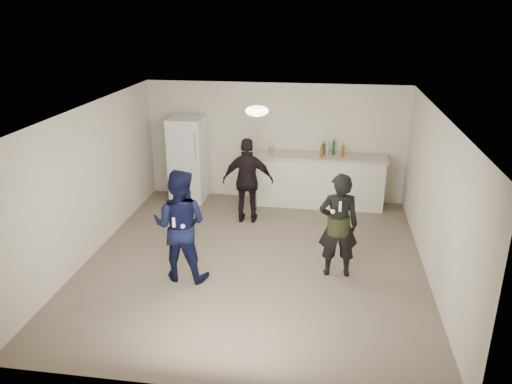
# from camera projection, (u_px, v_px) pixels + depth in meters

# --- Properties ---
(floor) EXTENTS (6.00, 6.00, 0.00)m
(floor) POSITION_uv_depth(u_px,v_px,m) (254.00, 261.00, 8.27)
(floor) COLOR #6B5B4C
(floor) RESTS_ON ground
(ceiling) EXTENTS (6.00, 6.00, 0.00)m
(ceiling) POSITION_uv_depth(u_px,v_px,m) (254.00, 112.00, 7.39)
(ceiling) COLOR silver
(ceiling) RESTS_ON wall_back
(wall_back) EXTENTS (6.00, 0.00, 6.00)m
(wall_back) POSITION_uv_depth(u_px,v_px,m) (275.00, 142.00, 10.61)
(wall_back) COLOR beige
(wall_back) RESTS_ON floor
(wall_front) EXTENTS (6.00, 0.00, 6.00)m
(wall_front) POSITION_uv_depth(u_px,v_px,m) (210.00, 292.00, 5.05)
(wall_front) COLOR beige
(wall_front) RESTS_ON floor
(wall_left) EXTENTS (0.00, 6.00, 6.00)m
(wall_left) POSITION_uv_depth(u_px,v_px,m) (89.00, 182.00, 8.21)
(wall_left) COLOR beige
(wall_left) RESTS_ON floor
(wall_right) EXTENTS (0.00, 6.00, 6.00)m
(wall_right) POSITION_uv_depth(u_px,v_px,m) (436.00, 200.00, 7.45)
(wall_right) COLOR beige
(wall_right) RESTS_ON floor
(counter) EXTENTS (2.60, 0.56, 1.05)m
(counter) POSITION_uv_depth(u_px,v_px,m) (320.00, 181.00, 10.42)
(counter) COLOR silver
(counter) RESTS_ON floor
(counter_top) EXTENTS (2.68, 0.64, 0.04)m
(counter_top) POSITION_uv_depth(u_px,v_px,m) (321.00, 156.00, 10.23)
(counter_top) COLOR beige
(counter_top) RESTS_ON counter
(fridge) EXTENTS (0.70, 0.70, 1.80)m
(fridge) POSITION_uv_depth(u_px,v_px,m) (188.00, 160.00, 10.61)
(fridge) COLOR white
(fridge) RESTS_ON floor
(fridge_handle) EXTENTS (0.02, 0.02, 0.60)m
(fridge_handle) POSITION_uv_depth(u_px,v_px,m) (195.00, 146.00, 10.09)
(fridge_handle) COLOR silver
(fridge_handle) RESTS_ON fridge
(ceiling_dome) EXTENTS (0.36, 0.36, 0.16)m
(ceiling_dome) POSITION_uv_depth(u_px,v_px,m) (257.00, 111.00, 7.69)
(ceiling_dome) COLOR white
(ceiling_dome) RESTS_ON ceiling
(shaker) EXTENTS (0.08, 0.08, 0.17)m
(shaker) POSITION_uv_depth(u_px,v_px,m) (271.00, 151.00, 10.25)
(shaker) COLOR #ADADB2
(shaker) RESTS_ON counter_top
(man) EXTENTS (0.88, 0.71, 1.75)m
(man) POSITION_uv_depth(u_px,v_px,m) (180.00, 225.00, 7.49)
(man) COLOR #0F1340
(man) RESTS_ON floor
(woman) EXTENTS (0.65, 0.46, 1.67)m
(woman) POSITION_uv_depth(u_px,v_px,m) (338.00, 225.00, 7.59)
(woman) COLOR black
(woman) RESTS_ON floor
(camo_shorts) EXTENTS (0.34, 0.34, 0.28)m
(camo_shorts) POSITION_uv_depth(u_px,v_px,m) (338.00, 225.00, 7.58)
(camo_shorts) COLOR #2A3317
(camo_shorts) RESTS_ON woman
(spectator) EXTENTS (1.00, 0.47, 1.67)m
(spectator) POSITION_uv_depth(u_px,v_px,m) (248.00, 181.00, 9.52)
(spectator) COLOR black
(spectator) RESTS_ON floor
(remote_man) EXTENTS (0.04, 0.04, 0.15)m
(remote_man) POSITION_uv_depth(u_px,v_px,m) (174.00, 222.00, 7.17)
(remote_man) COLOR white
(remote_man) RESTS_ON man
(nunchuk_man) EXTENTS (0.07, 0.07, 0.07)m
(nunchuk_man) POSITION_uv_depth(u_px,v_px,m) (183.00, 226.00, 7.21)
(nunchuk_man) COLOR white
(nunchuk_man) RESTS_ON man
(remote_woman) EXTENTS (0.04, 0.04, 0.15)m
(remote_woman) POSITION_uv_depth(u_px,v_px,m) (340.00, 206.00, 7.21)
(remote_woman) COLOR white
(remote_woman) RESTS_ON woman
(nunchuk_woman) EXTENTS (0.07, 0.07, 0.07)m
(nunchuk_woman) POSITION_uv_depth(u_px,v_px,m) (333.00, 212.00, 7.29)
(nunchuk_woman) COLOR white
(nunchuk_woman) RESTS_ON woman
(bottle_cluster) EXTENTS (0.50, 0.32, 0.28)m
(bottle_cluster) POSITION_uv_depth(u_px,v_px,m) (330.00, 150.00, 10.18)
(bottle_cluster) COLOR #164D28
(bottle_cluster) RESTS_ON counter_top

